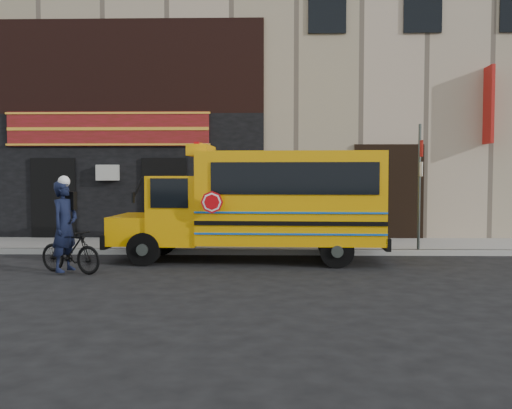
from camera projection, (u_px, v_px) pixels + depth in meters
The scene contains 8 objects.
ground at pixel (261, 271), 12.95m from camera, with size 120.00×120.00×0.00m, color black.
curb at pixel (263, 252), 15.55m from camera, with size 40.00×0.20×0.15m, color #9C9D97.
sidewalk at pixel (263, 245), 17.04m from camera, with size 40.00×3.00×0.15m, color gray.
building at pixel (264, 77), 23.07m from camera, with size 20.00×10.70×12.00m.
school_bus at pixel (264, 201), 14.36m from camera, with size 6.98×2.50×2.92m.
sign_pole at pixel (419, 184), 15.45m from camera, with size 0.08×0.31×3.55m.
bicycle at pixel (70, 251), 12.62m from camera, with size 0.47×1.65×0.99m, color black.
cyclist at pixel (65, 228), 12.55m from camera, with size 0.73×0.48×2.00m, color black.
Camera 1 is at (0.21, -12.86, 2.18)m, focal length 40.00 mm.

